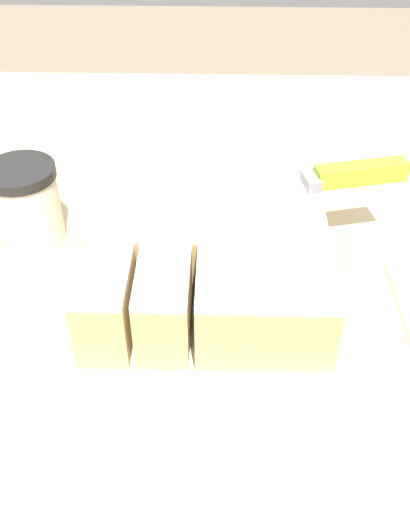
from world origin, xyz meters
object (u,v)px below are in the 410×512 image
object	(u,v)px
cake	(208,255)
coffee_cup	(26,205)
knife	(322,180)
cake_board	(205,287)

from	to	relation	value
cake	coffee_cup	size ratio (longest dim) A/B	2.46
cake	knife	bearing A→B (deg)	30.75
knife	coffee_cup	world-z (taller)	knife
knife	cake	bearing A→B (deg)	17.59
cake	knife	size ratio (longest dim) A/B	0.78
cake_board	coffee_cup	bearing A→B (deg)	158.60
cake	coffee_cup	xyz separation A→B (m)	(-0.22, 0.08, 0.00)
knife	coffee_cup	size ratio (longest dim) A/B	3.17
cake_board	coffee_cup	xyz separation A→B (m)	(-0.22, 0.08, 0.05)
cake_board	knife	xyz separation A→B (m)	(0.13, 0.08, 0.10)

